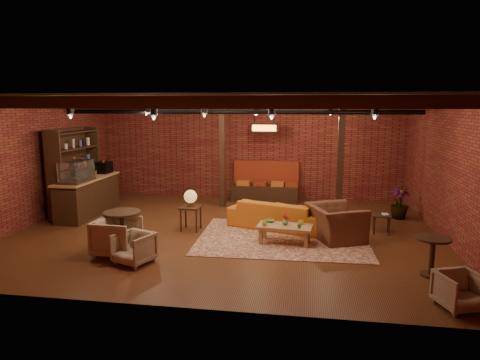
% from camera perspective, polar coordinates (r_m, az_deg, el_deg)
% --- Properties ---
extents(floor, '(10.00, 10.00, 0.00)m').
position_cam_1_polar(floor, '(10.47, -1.88, -6.88)').
color(floor, '#37190D').
rests_on(floor, ground).
extents(ceiling, '(10.00, 8.00, 0.02)m').
position_cam_1_polar(ceiling, '(10.02, -1.99, 10.91)').
color(ceiling, black).
rests_on(ceiling, wall_back).
extents(wall_back, '(10.00, 0.02, 3.20)m').
position_cam_1_polar(wall_back, '(14.04, 1.14, 4.10)').
color(wall_back, maroon).
rests_on(wall_back, ground).
extents(wall_front, '(10.00, 0.02, 3.20)m').
position_cam_1_polar(wall_front, '(6.31, -8.79, -3.28)').
color(wall_front, maroon).
rests_on(wall_front, ground).
extents(wall_left, '(0.02, 8.00, 3.20)m').
position_cam_1_polar(wall_left, '(12.10, -25.90, 2.16)').
color(wall_left, maroon).
rests_on(wall_left, ground).
extents(wall_right, '(0.02, 8.00, 3.20)m').
position_cam_1_polar(wall_right, '(10.42, 26.19, 1.03)').
color(wall_right, maroon).
rests_on(wall_right, ground).
extents(ceiling_beams, '(9.80, 6.40, 0.22)m').
position_cam_1_polar(ceiling_beams, '(10.02, -1.98, 10.23)').
color(ceiling_beams, black).
rests_on(ceiling_beams, ceiling).
extents(ceiling_pipe, '(9.60, 0.12, 0.12)m').
position_cam_1_polar(ceiling_pipe, '(11.60, -0.46, 9.06)').
color(ceiling_pipe, black).
rests_on(ceiling_pipe, ceiling).
extents(post_left, '(0.16, 0.16, 3.20)m').
position_cam_1_polar(post_left, '(12.77, -2.39, 3.51)').
color(post_left, black).
rests_on(post_left, ground).
extents(post_right, '(0.16, 0.16, 3.20)m').
position_cam_1_polar(post_right, '(11.96, 13.23, 2.82)').
color(post_right, black).
rests_on(post_right, ground).
extents(service_counter, '(0.80, 2.50, 1.60)m').
position_cam_1_polar(service_counter, '(12.59, -19.67, -0.85)').
color(service_counter, black).
rests_on(service_counter, ground).
extents(plant_counter, '(0.35, 0.39, 0.30)m').
position_cam_1_polar(plant_counter, '(12.65, -18.95, 1.18)').
color(plant_counter, '#337F33').
rests_on(plant_counter, service_counter).
extents(shelving_hutch, '(0.52, 2.00, 2.40)m').
position_cam_1_polar(shelving_hutch, '(12.80, -21.14, 1.06)').
color(shelving_hutch, black).
rests_on(shelving_hutch, ground).
extents(banquette, '(2.10, 0.70, 1.00)m').
position_cam_1_polar(banquette, '(13.69, 3.36, -0.72)').
color(banquette, maroon).
rests_on(banquette, ground).
extents(service_sign, '(0.86, 0.06, 0.30)m').
position_cam_1_polar(service_sign, '(13.02, 3.25, 6.94)').
color(service_sign, orange).
rests_on(service_sign, ceiling).
extents(ceiling_spotlights, '(6.40, 4.40, 0.28)m').
position_cam_1_polar(ceiling_spotlights, '(10.02, -1.97, 8.97)').
color(ceiling_spotlights, black).
rests_on(ceiling_spotlights, ceiling).
extents(rug, '(3.90, 3.03, 0.01)m').
position_cam_1_polar(rug, '(10.01, 5.68, -7.69)').
color(rug, maroon).
rests_on(rug, floor).
extents(sofa, '(2.56, 1.62, 0.70)m').
position_cam_1_polar(sofa, '(10.72, 5.04, -4.58)').
color(sofa, '#BF641A').
rests_on(sofa, floor).
extents(coffee_table, '(1.25, 0.72, 0.66)m').
position_cam_1_polar(coffee_table, '(9.56, 5.93, -6.28)').
color(coffee_table, '#A6814D').
rests_on(coffee_table, floor).
extents(side_table_lamp, '(0.49, 0.49, 1.00)m').
position_cam_1_polar(side_table_lamp, '(10.47, -6.61, -2.62)').
color(side_table_lamp, black).
rests_on(side_table_lamp, floor).
extents(round_table_left, '(0.78, 0.78, 0.82)m').
position_cam_1_polar(round_table_left, '(9.43, -15.41, -5.65)').
color(round_table_left, black).
rests_on(round_table_left, floor).
extents(armchair_a, '(0.79, 0.84, 0.84)m').
position_cam_1_polar(armchair_a, '(9.13, -16.08, -7.06)').
color(armchair_a, beige).
rests_on(armchair_a, floor).
extents(armchair_b, '(0.82, 0.80, 0.67)m').
position_cam_1_polar(armchair_b, '(8.61, -13.99, -8.61)').
color(armchair_b, beige).
rests_on(armchair_b, floor).
extents(armchair_right, '(1.20, 1.43, 1.07)m').
position_cam_1_polar(armchair_right, '(9.94, 12.66, -4.85)').
color(armchair_right, brown).
rests_on(armchair_right, floor).
extents(side_table_book, '(0.45, 0.45, 0.48)m').
position_cam_1_polar(side_table_book, '(10.75, 18.38, -4.57)').
color(side_table_book, black).
rests_on(side_table_book, floor).
extents(round_table_right, '(0.61, 0.61, 0.72)m').
position_cam_1_polar(round_table_right, '(8.45, 24.28, -8.53)').
color(round_table_right, black).
rests_on(round_table_right, floor).
extents(armchair_far, '(0.75, 0.73, 0.62)m').
position_cam_1_polar(armchair_far, '(7.40, 27.29, -12.80)').
color(armchair_far, beige).
rests_on(armchair_far, floor).
extents(plant_tall, '(1.76, 1.76, 2.59)m').
position_cam_1_polar(plant_tall, '(12.16, 20.74, 1.08)').
color(plant_tall, '#4C7F4C').
rests_on(plant_tall, floor).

